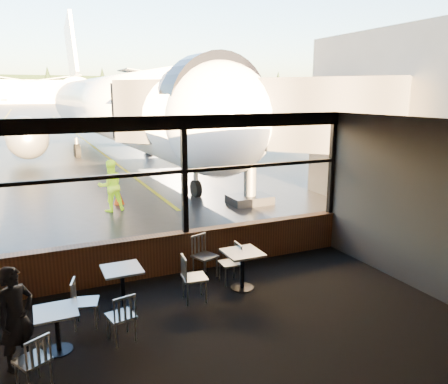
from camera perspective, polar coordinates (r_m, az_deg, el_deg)
ground_plane at (r=128.95m, az=-23.29°, el=9.99°), size 520.00×520.00×0.00m
carpet_floor at (r=7.68m, az=2.93°, el=-18.09°), size 8.00×6.00×0.01m
ceiling at (r=6.61m, az=3.28°, el=8.86°), size 8.00×6.00×0.04m
wall_right at (r=9.42m, az=25.27°, el=-1.98°), size 0.04×6.00×3.50m
wall_back at (r=4.72m, az=20.76°, el=-15.90°), size 8.00×0.04×3.50m
window_sill at (r=9.99m, az=-4.99°, el=-7.78°), size 8.00×0.28×0.90m
window_header at (r=9.38m, az=-5.33°, el=9.06°), size 8.00×0.18×0.30m
mullion_centre at (r=9.52m, az=-5.19°, el=2.13°), size 0.12×0.12×2.60m
mullion_right at (r=11.42m, az=13.91°, el=3.58°), size 0.12×0.12×2.60m
window_transom at (r=9.50m, az=-5.20°, el=2.73°), size 8.00×0.10×0.08m
airliner at (r=28.52m, az=-14.20°, el=15.80°), size 32.62×38.46×11.29m
jet_bridge at (r=15.89m, az=0.58°, el=7.21°), size 9.04×11.05×4.82m
cafe_table_near at (r=9.10m, az=2.42°, el=-10.17°), size 0.73×0.73×0.81m
cafe_table_mid at (r=8.58m, az=-13.07°, el=-12.08°), size 0.71×0.71×0.78m
cafe_table_left at (r=7.55m, az=-20.91°, el=-16.59°), size 0.63×0.63×0.70m
chair_near_e at (r=9.34m, az=0.78°, el=-9.33°), size 0.49×0.49×0.87m
chair_near_w at (r=8.58m, az=-3.88°, el=-11.16°), size 0.57×0.57×0.95m
chair_near_n at (r=9.61m, az=-2.50°, el=-8.45°), size 0.66×0.66×0.95m
chair_mid_s at (r=7.52m, az=-13.30°, el=-15.52°), size 0.55×0.55×0.85m
chair_mid_w at (r=8.08m, az=-17.60°, el=-13.63°), size 0.58×0.58×0.87m
chair_left_s at (r=6.85m, az=-23.73°, el=-19.51°), size 0.61×0.61×0.83m
passenger at (r=7.19m, az=-25.50°, el=-14.66°), size 0.68×0.64×1.57m
ground_crew at (r=15.31m, az=-14.59°, el=0.80°), size 0.94×0.78×1.77m
cone_nose at (r=16.31m, az=-13.58°, el=-0.64°), size 0.39×0.39×0.54m
terminal_annex at (r=17.32m, az=24.95°, el=8.45°), size 5.00×7.00×6.00m
hangar_mid at (r=193.88m, az=-23.94°, el=12.00°), size 38.00×15.00×10.00m
hangar_right at (r=197.21m, az=-5.80°, el=13.29°), size 50.00×20.00×12.00m
fuel_tank_c at (r=190.98m, az=-26.92°, el=11.13°), size 8.00×8.00×6.00m
treeline at (r=218.88m, az=-24.07°, el=12.22°), size 360.00×3.00×12.00m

